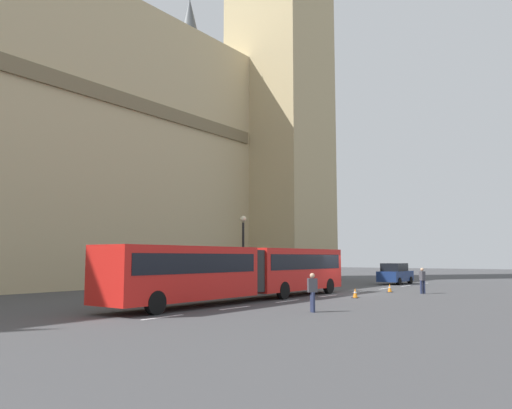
# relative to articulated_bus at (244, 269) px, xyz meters

# --- Properties ---
(ground_plane) EXTENTS (160.00, 160.00, 0.00)m
(ground_plane) POSITION_rel_articulated_bus_xyz_m (8.08, -1.99, -1.75)
(ground_plane) COLOR #424244
(lane_centre_marking) EXTENTS (34.40, 0.16, 0.01)m
(lane_centre_marking) POSITION_rel_articulated_bus_xyz_m (8.21, -1.99, -1.74)
(lane_centre_marking) COLOR silver
(lane_centre_marking) RESTS_ON ground_plane
(articulated_bus) EXTENTS (18.54, 2.54, 2.90)m
(articulated_bus) POSITION_rel_articulated_bus_xyz_m (0.00, 0.00, 0.00)
(articulated_bus) COLOR red
(articulated_bus) RESTS_ON ground_plane
(sedan_lead) EXTENTS (4.40, 1.86, 1.85)m
(sedan_lead) POSITION_rel_articulated_bus_xyz_m (21.81, -0.28, -0.83)
(sedan_lead) COLOR navy
(sedan_lead) RESTS_ON ground_plane
(traffic_cone_west) EXTENTS (0.36, 0.36, 0.58)m
(traffic_cone_west) POSITION_rel_articulated_bus_xyz_m (5.47, -4.04, -1.46)
(traffic_cone_west) COLOR black
(traffic_cone_west) RESTS_ON ground_plane
(traffic_cone_middle) EXTENTS (0.36, 0.36, 0.58)m
(traffic_cone_middle) POSITION_rel_articulated_bus_xyz_m (11.43, -3.81, -1.46)
(traffic_cone_middle) COLOR black
(traffic_cone_middle) RESTS_ON ground_plane
(street_lamp) EXTENTS (0.44, 0.44, 5.27)m
(street_lamp) POSITION_rel_articulated_bus_xyz_m (5.78, 4.51, 1.31)
(street_lamp) COLOR black
(street_lamp) RESTS_ON ground_plane
(pedestrian_near_cones) EXTENTS (0.46, 0.45, 1.69)m
(pedestrian_near_cones) POSITION_rel_articulated_bus_xyz_m (-2.72, -5.86, -0.83)
(pedestrian_near_cones) COLOR #262D4C
(pedestrian_near_cones) RESTS_ON ground_plane
(pedestrian_by_kerb) EXTENTS (0.44, 0.46, 1.69)m
(pedestrian_by_kerb) POSITION_rel_articulated_bus_xyz_m (11.38, -6.08, -0.83)
(pedestrian_by_kerb) COLOR #262D4C
(pedestrian_by_kerb) RESTS_ON ground_plane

